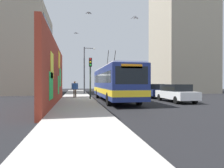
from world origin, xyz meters
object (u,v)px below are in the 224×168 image
parked_car_navy (152,90)px  street_lamp (86,67)px  pedestrian_midblock (75,88)px  traffic_light (90,71)px  parked_car_red (137,89)px  parked_car_white (176,93)px  city_bus (114,82)px

parked_car_navy → street_lamp: (8.01, 7.27, 3.24)m
pedestrian_midblock → traffic_light: traffic_light is taller
parked_car_navy → traffic_light: traffic_light is taller
parked_car_red → pedestrian_midblock: (-5.72, 8.82, 0.35)m
parked_car_white → traffic_light: bearing=68.5°
traffic_light → street_lamp: 10.63m
city_bus → street_lamp: 11.99m
parked_car_navy → parked_car_red: same height
street_lamp → city_bus: bearing=-169.9°
city_bus → parked_car_navy: 6.38m
pedestrian_midblock → traffic_light: 3.47m
pedestrian_midblock → street_lamp: street_lamp is taller
parked_car_red → traffic_light: size_ratio=1.13×
parked_car_white → parked_car_navy: same height
parked_car_navy → pedestrian_midblock: bearing=89.2°
parked_car_white → street_lamp: bearing=28.4°
parked_car_white → street_lamp: size_ratio=0.70×
parked_car_red → street_lamp: 8.25m
parked_car_white → city_bus: bearing=70.3°
city_bus → pedestrian_midblock: size_ratio=6.73×
traffic_light → city_bus: bearing=-115.6°
parked_car_red → traffic_light: traffic_light is taller
street_lamp → traffic_light: bearing=179.6°
city_bus → parked_car_white: city_bus is taller
city_bus → traffic_light: bearing=64.4°
city_bus → parked_car_navy: bearing=-55.5°
parked_car_red → street_lamp: (2.17, 7.27, 3.24)m
city_bus → street_lamp: (11.58, 2.07, 2.32)m
parked_car_white → traffic_light: traffic_light is taller
city_bus → street_lamp: bearing=10.1°
pedestrian_midblock → parked_car_navy: bearing=-90.8°
city_bus → parked_car_white: size_ratio=2.44×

